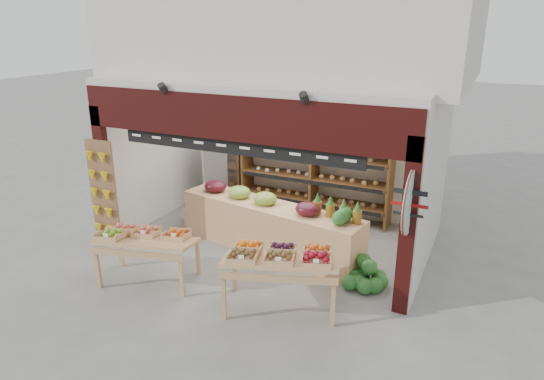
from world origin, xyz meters
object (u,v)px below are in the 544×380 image
Objects in this scene: back_shelving at (315,160)px; display_table_right at (281,257)px; cardboard_stack at (208,214)px; watermelon_pile at (366,277)px; display_table_left at (143,237)px; mid_counter at (269,226)px; refrigerator at (223,171)px.

display_table_right is at bearing -76.88° from back_shelving.
display_table_right is (2.65, -2.19, 0.58)m from cardboard_stack.
display_table_left is at bearing -159.44° from watermelon_pile.
cardboard_stack is 1.78m from mid_counter.
mid_counter is at bearing 120.49° from display_table_right.
mid_counter is (1.68, -0.53, 0.25)m from cardboard_stack.
mid_counter is at bearing 52.44° from display_table_left.
refrigerator reaches higher than mid_counter.
back_shelving is at bearing 68.01° from display_table_left.
display_table_left is (-1.53, -3.79, -0.52)m from back_shelving.
mid_counter is (1.89, -1.56, -0.37)m from refrigerator.
display_table_right is at bearing 3.95° from display_table_left.
refrigerator is 4.31m from display_table_right.
back_shelving is 2.12m from mid_counter.
refrigerator is 1.21m from cardboard_stack.
refrigerator is 3.42m from display_table_left.
mid_counter reaches higher than display_table_right.
display_table_left is at bearing -111.99° from back_shelving.
watermelon_pile is at bearing -15.71° from mid_counter.
refrigerator reaches higher than display_table_left.
display_table_right is at bearing -59.51° from mid_counter.
cardboard_stack is 3.49m from display_table_right.
back_shelving reaches higher than watermelon_pile.
back_shelving is 3.75m from display_table_right.
back_shelving is 3.26× the size of cardboard_stack.
back_shelving reaches higher than display_table_right.
back_shelving is at bearing 86.22° from mid_counter.
mid_counter reaches higher than watermelon_pile.
refrigerator reaches higher than display_table_right.
mid_counter is 1.98× the size of display_table_right.
refrigerator is 0.47× the size of mid_counter.
mid_counter is 2.31m from display_table_left.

